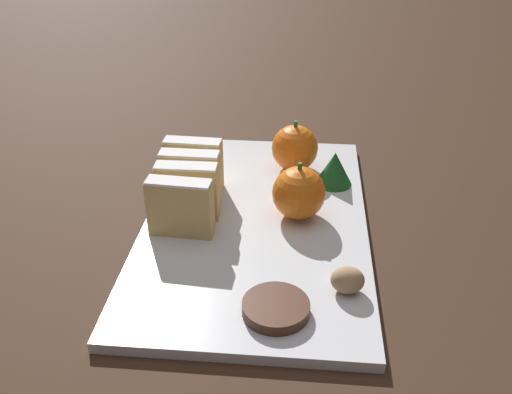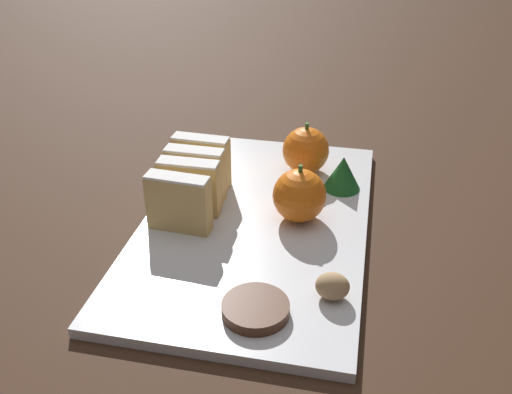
{
  "view_description": "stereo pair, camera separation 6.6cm",
  "coord_description": "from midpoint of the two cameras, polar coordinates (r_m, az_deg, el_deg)",
  "views": [
    {
      "loc": [
        0.05,
        -0.57,
        0.38
      ],
      "look_at": [
        0.0,
        0.0,
        0.04
      ],
      "focal_mm": 40.0,
      "sensor_mm": 36.0,
      "label": 1
    },
    {
      "loc": [
        0.12,
        -0.56,
        0.38
      ],
      "look_at": [
        0.0,
        0.0,
        0.04
      ],
      "focal_mm": 40.0,
      "sensor_mm": 36.0,
      "label": 2
    }
  ],
  "objects": [
    {
      "name": "stollen_slice_fourth",
      "position": [
        0.73,
        -8.84,
        3.17
      ],
      "size": [
        0.07,
        0.02,
        0.07
      ],
      "color": "tan",
      "rests_on": "serving_platter"
    },
    {
      "name": "serving_platter",
      "position": [
        0.68,
        -2.78,
        -2.68
      ],
      "size": [
        0.26,
        0.43,
        0.01
      ],
      "color": "silver",
      "rests_on": "ground_plane"
    },
    {
      "name": "chocolate_cookie",
      "position": [
        0.54,
        -1.55,
        -11.17
      ],
      "size": [
        0.06,
        0.06,
        0.01
      ],
      "color": "#472819",
      "rests_on": "serving_platter"
    },
    {
      "name": "stollen_slice_second",
      "position": [
        0.67,
        -9.73,
        0.42
      ],
      "size": [
        0.07,
        0.02,
        0.07
      ],
      "color": "tan",
      "rests_on": "serving_platter"
    },
    {
      "name": "stollen_slice_front",
      "position": [
        0.65,
        -10.53,
        -1.13
      ],
      "size": [
        0.07,
        0.03,
        0.07
      ],
      "color": "tan",
      "rests_on": "serving_platter"
    },
    {
      "name": "stollen_slice_third",
      "position": [
        0.7,
        -9.27,
        1.85
      ],
      "size": [
        0.07,
        0.02,
        0.07
      ],
      "color": "tan",
      "rests_on": "serving_platter"
    },
    {
      "name": "orange_near",
      "position": [
        0.67,
        1.46,
        0.32
      ],
      "size": [
        0.06,
        0.06,
        0.07
      ],
      "color": "orange",
      "rests_on": "serving_platter"
    },
    {
      "name": "walnut",
      "position": [
        0.57,
        5.82,
        -8.38
      ],
      "size": [
        0.03,
        0.03,
        0.03
      ],
      "color": "tan",
      "rests_on": "serving_platter"
    },
    {
      "name": "orange_far",
      "position": [
        0.77,
        1.45,
        4.85
      ],
      "size": [
        0.06,
        0.06,
        0.07
      ],
      "color": "orange",
      "rests_on": "serving_platter"
    },
    {
      "name": "ground_plane",
      "position": [
        0.69,
        -2.77,
        -3.1
      ],
      "size": [
        6.0,
        6.0,
        0.0
      ],
      "primitive_type": "plane",
      "color": "#382316"
    },
    {
      "name": "evergreen_sprig",
      "position": [
        0.74,
        5.34,
        2.8
      ],
      "size": [
        0.05,
        0.05,
        0.05
      ],
      "color": "#195623",
      "rests_on": "serving_platter"
    }
  ]
}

